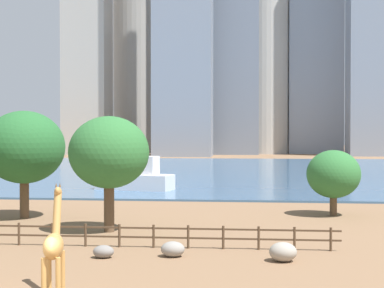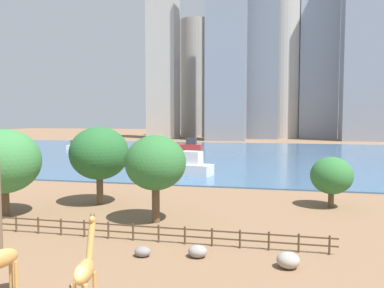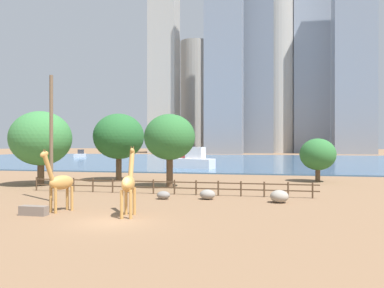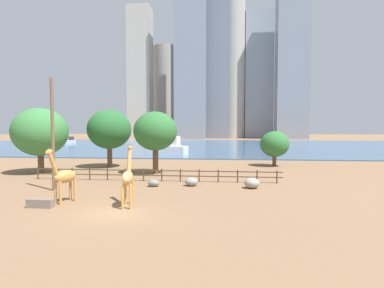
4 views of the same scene
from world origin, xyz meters
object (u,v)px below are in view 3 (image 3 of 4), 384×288
(boulder_near_fence, at_px, (208,194))
(tree_left_large, at_px, (119,137))
(giraffe_tall, at_px, (129,183))
(boat_sailboat, at_px, (80,155))
(boulder_by_pole, at_px, (279,196))
(giraffe_companion, at_px, (60,182))
(utility_pole, at_px, (51,138))
(boat_tug, at_px, (190,154))
(feeding_trough, at_px, (34,211))
(tree_right_tall, at_px, (318,154))
(tree_left_small, at_px, (41,138))
(boat_ferry, at_px, (191,161))
(boulder_small, at_px, (163,195))
(tree_center_broad, at_px, (170,137))

(boulder_near_fence, height_order, tree_left_large, tree_left_large)
(giraffe_tall, xyz_separation_m, boat_sailboat, (-48.05, 82.95, -1.05))
(boulder_by_pole, bearing_deg, giraffe_companion, -154.61)
(giraffe_tall, height_order, boulder_by_pole, giraffe_tall)
(utility_pole, xyz_separation_m, boat_tug, (-6.08, 80.99, -3.63))
(boulder_by_pole, xyz_separation_m, feeding_trough, (-15.34, -8.27, -0.18))
(tree_right_tall, xyz_separation_m, tree_left_small, (-29.79, -9.90, 1.84))
(boulder_near_fence, height_order, boat_sailboat, boat_sailboat)
(giraffe_tall, relative_size, giraffe_companion, 1.05)
(boat_ferry, bearing_deg, utility_pole, 98.04)
(boulder_by_pole, bearing_deg, boat_sailboat, 127.20)
(boat_ferry, bearing_deg, tree_left_large, 91.11)
(tree_left_large, bearing_deg, boulder_near_fence, -44.07)
(boulder_near_fence, height_order, tree_left_small, tree_left_small)
(boulder_small, xyz_separation_m, tree_right_tall, (14.05, 16.81, 2.90))
(utility_pole, distance_m, tree_center_broad, 12.56)
(utility_pole, distance_m, feeding_trough, 7.57)
(giraffe_companion, xyz_separation_m, boulder_small, (5.20, 6.79, -1.63))
(tree_left_large, distance_m, boat_tug, 65.49)
(boat_ferry, bearing_deg, tree_left_small, 81.49)
(feeding_trough, bearing_deg, boat_ferry, 88.10)
(tree_center_broad, xyz_separation_m, tree_right_tall, (15.64, 8.97, -1.93))
(tree_left_large, relative_size, boat_ferry, 0.92)
(tree_center_broad, relative_size, boat_ferry, 0.85)
(utility_pole, height_order, tree_left_large, utility_pole)
(giraffe_tall, bearing_deg, boulder_near_fence, -35.89)
(giraffe_companion, relative_size, boat_sailboat, 0.75)
(utility_pole, relative_size, boulder_near_fence, 7.91)
(tree_right_tall, relative_size, tree_left_small, 0.64)
(utility_pole, height_order, feeding_trough, utility_pole)
(boat_ferry, bearing_deg, feeding_trough, 101.86)
(boulder_by_pole, relative_size, boat_ferry, 0.16)
(boulder_near_fence, xyz_separation_m, boulder_by_pole, (5.67, -0.58, 0.08))
(tree_right_tall, distance_m, boat_sailboat, 85.71)
(boulder_near_fence, height_order, tree_center_broad, tree_center_broad)
(boulder_by_pole, relative_size, tree_left_large, 0.17)
(giraffe_tall, distance_m, boulder_small, 7.48)
(boulder_near_fence, distance_m, tree_center_broad, 10.05)
(utility_pole, xyz_separation_m, boulder_by_pole, (17.60, 2.75, -4.48))
(boulder_small, xyz_separation_m, tree_left_large, (-9.38, 13.12, 5.02))
(boat_tug, bearing_deg, boat_sailboat, 4.14)
(boulder_by_pole, xyz_separation_m, tree_left_large, (-18.58, 13.07, 4.87))
(utility_pole, bearing_deg, giraffe_companion, -51.91)
(giraffe_companion, height_order, tree_left_large, tree_left_large)
(boulder_small, bearing_deg, utility_pole, -162.16)
(feeding_trough, distance_m, tree_center_broad, 17.39)
(giraffe_companion, relative_size, boat_tug, 0.56)
(boat_sailboat, bearing_deg, boulder_near_fence, 26.75)
(giraffe_companion, bearing_deg, tree_center_broad, -170.50)
(tree_right_tall, bearing_deg, boat_tug, 114.89)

